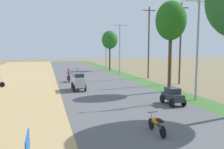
{
  "coord_description": "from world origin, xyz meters",
  "views": [
    {
      "loc": [
        -5.64,
        -4.04,
        4.19
      ],
      "look_at": [
        0.64,
        18.46,
        1.54
      ],
      "focal_mm": 37.58,
      "sensor_mm": 36.0,
      "label": 1
    }
  ],
  "objects": [
    {
      "name": "street_signboard",
      "position": [
        -6.29,
        3.29,
        1.11
      ],
      "size": [
        0.06,
        1.3,
        1.5
      ],
      "color": "#262628",
      "rests_on": "dirt_shoulder"
    },
    {
      "name": "median_tree_second",
      "position": [
        5.53,
        15.71,
        6.63
      ],
      "size": [
        2.83,
        2.83,
        8.45
      ],
      "color": "#4C351E",
      "rests_on": "median_strip"
    },
    {
      "name": "median_tree_third",
      "position": [
        5.53,
        37.51,
        5.61
      ],
      "size": [
        2.9,
        2.9,
        7.25
      ],
      "color": "#4C351E",
      "rests_on": "median_strip"
    },
    {
      "name": "streetlamp_near",
      "position": [
        5.8,
        11.97,
        4.59
      ],
      "size": [
        3.16,
        0.2,
        7.86
      ],
      "color": "gray",
      "rests_on": "median_strip"
    },
    {
      "name": "streetlamp_mid",
      "position": [
        5.8,
        32.28,
        4.6
      ],
      "size": [
        3.16,
        0.2,
        7.89
      ],
      "color": "gray",
      "rests_on": "median_strip"
    },
    {
      "name": "streetlamp_far",
      "position": [
        5.8,
        41.44,
        4.26
      ],
      "size": [
        3.16,
        0.2,
        7.24
      ],
      "color": "gray",
      "rests_on": "median_strip"
    },
    {
      "name": "utility_pole_near",
      "position": [
        7.89,
        25.74,
        5.06
      ],
      "size": [
        1.8,
        0.2,
        9.73
      ],
      "color": "brown",
      "rests_on": "ground"
    },
    {
      "name": "utility_pole_far",
      "position": [
        9.16,
        19.86,
        4.79
      ],
      "size": [
        1.8,
        0.2,
        9.21
      ],
      "color": "brown",
      "rests_on": "ground"
    },
    {
      "name": "car_hatchback_charcoal",
      "position": [
        3.13,
        10.94,
        0.75
      ],
      "size": [
        1.04,
        2.0,
        1.23
      ],
      "color": "#282D33",
      "rests_on": "road_strip"
    },
    {
      "name": "car_van_silver",
      "position": [
        -2.71,
        18.7,
        1.02
      ],
      "size": [
        1.19,
        2.41,
        1.67
      ],
      "color": "#B7BCC1",
      "rests_on": "road_strip"
    },
    {
      "name": "motorbike_ahead_second",
      "position": [
        -0.61,
        5.95,
        0.57
      ],
      "size": [
        0.54,
        1.8,
        0.94
      ],
      "color": "black",
      "rests_on": "road_strip"
    },
    {
      "name": "motorbike_ahead_third",
      "position": [
        -3.13,
        24.53,
        0.86
      ],
      "size": [
        0.54,
        1.8,
        1.66
      ],
      "color": "black",
      "rests_on": "road_strip"
    },
    {
      "name": "motorbike_ahead_fourth",
      "position": [
        -1.03,
        32.44,
        0.57
      ],
      "size": [
        0.54,
        1.8,
        0.94
      ],
      "color": "black",
      "rests_on": "road_strip"
    }
  ]
}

